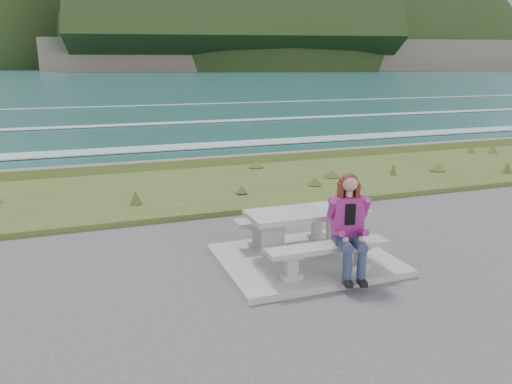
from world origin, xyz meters
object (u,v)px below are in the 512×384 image
at_px(picnic_table, 306,221).
at_px(bench_landward, 327,251).
at_px(seated_woman, 350,240).
at_px(bench_seaward, 287,222).

height_order(picnic_table, bench_landward, picnic_table).
distance_m(bench_landward, seated_woman, 0.35).
bearing_deg(bench_landward, picnic_table, 90.00).
distance_m(picnic_table, bench_seaward, 0.74).
height_order(picnic_table, seated_woman, seated_woman).
bearing_deg(bench_seaward, picnic_table, -90.00).
relative_size(bench_seaward, seated_woman, 1.25).
bearing_deg(seated_woman, bench_landward, 167.86).
bearing_deg(picnic_table, seated_woman, -71.95).
bearing_deg(seated_woman, bench_seaward, 114.03).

